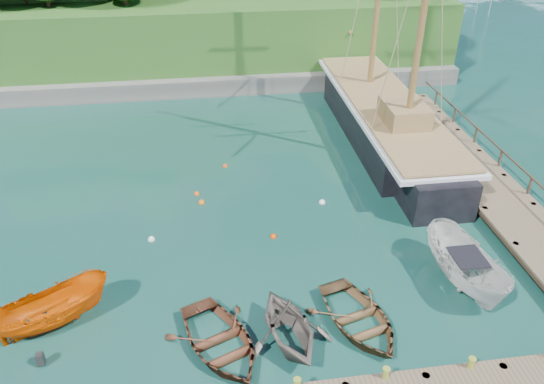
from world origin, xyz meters
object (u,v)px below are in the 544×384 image
(motorboat_orange, at_px, (57,324))
(rowboat_1, at_px, (288,342))
(cabin_boat_white, at_px, (462,283))
(schooner, at_px, (384,123))
(rowboat_0, at_px, (220,349))
(rowboat_2, at_px, (358,325))

(motorboat_orange, bearing_deg, rowboat_1, -130.67)
(motorboat_orange, xyz_separation_m, cabin_boat_white, (16.60, 0.02, 0.00))
(rowboat_1, height_order, cabin_boat_white, cabin_boat_white)
(rowboat_1, bearing_deg, motorboat_orange, 152.92)
(motorboat_orange, xyz_separation_m, schooner, (17.68, 14.02, 1.04))
(rowboat_0, relative_size, rowboat_2, 1.03)
(rowboat_0, height_order, rowboat_2, rowboat_0)
(cabin_boat_white, distance_m, schooner, 14.08)
(rowboat_1, distance_m, cabin_boat_white, 8.17)
(rowboat_2, xyz_separation_m, motorboat_orange, (-11.56, 1.71, 0.00))
(motorboat_orange, relative_size, schooner, 0.17)
(rowboat_2, xyz_separation_m, schooner, (6.12, 15.73, 1.04))
(rowboat_0, distance_m, rowboat_2, 5.36)
(rowboat_1, xyz_separation_m, schooner, (8.95, 16.19, 1.04))
(rowboat_1, relative_size, schooner, 0.15)
(rowboat_1, xyz_separation_m, cabin_boat_white, (7.87, 2.19, 0.00))
(rowboat_0, height_order, motorboat_orange, motorboat_orange)
(schooner, bearing_deg, cabin_boat_white, -94.06)
(schooner, bearing_deg, rowboat_1, -118.57)
(rowboat_2, bearing_deg, cabin_boat_white, 2.68)
(rowboat_1, height_order, schooner, schooner)
(rowboat_0, bearing_deg, schooner, 31.81)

